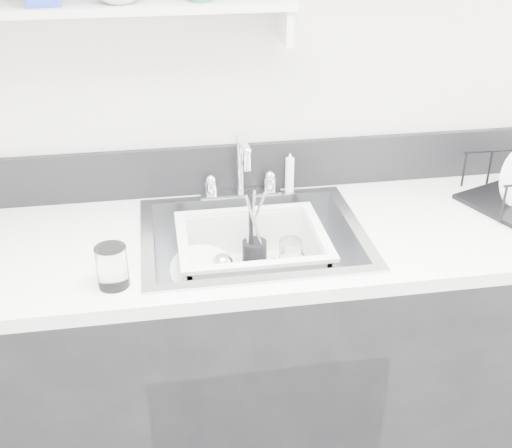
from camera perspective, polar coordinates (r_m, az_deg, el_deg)
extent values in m
cube|color=silver|center=(1.98, -1.69, 13.02)|extent=(3.50, 0.02, 2.60)
cube|color=black|center=(2.13, -0.22, -12.25)|extent=(3.20, 0.62, 0.88)
cube|color=white|center=(1.86, -0.25, -1.44)|extent=(3.20, 0.62, 0.04)
cube|color=black|center=(2.08, -1.57, 5.00)|extent=(3.20, 0.02, 0.16)
cube|color=silver|center=(2.07, -1.37, 2.71)|extent=(0.26, 0.06, 0.02)
cylinder|color=silver|center=(2.05, -4.02, 3.19)|extent=(0.04, 0.04, 0.05)
cylinder|color=silver|center=(2.07, 1.22, 3.57)|extent=(0.04, 0.04, 0.05)
cylinder|color=silver|center=(2.03, -1.41, 5.30)|extent=(0.02, 0.02, 0.20)
cylinder|color=silver|center=(1.92, -1.13, 7.32)|extent=(0.02, 0.15, 0.02)
cylinder|color=white|center=(2.07, 3.01, 4.56)|extent=(0.03, 0.03, 0.14)
cube|color=silver|center=(1.85, -12.86, 18.25)|extent=(1.00, 0.16, 0.02)
cube|color=silver|center=(1.90, 2.62, 17.29)|extent=(0.02, 0.14, 0.10)
cylinder|color=white|center=(1.90, -4.34, -5.35)|extent=(0.21, 0.21, 0.01)
cylinder|color=white|center=(1.89, -4.22, -4.93)|extent=(0.21, 0.21, 0.01)
cylinder|color=white|center=(1.87, -4.70, -4.26)|extent=(0.24, 0.23, 0.09)
cylinder|color=black|center=(1.95, -0.13, -2.78)|extent=(0.07, 0.07, 0.09)
cylinder|color=silver|center=(1.92, -0.54, -0.51)|extent=(0.01, 0.05, 0.18)
cylinder|color=silver|center=(1.91, 0.32, -0.95)|extent=(0.02, 0.04, 0.17)
cylinder|color=black|center=(1.90, -0.46, -0.09)|extent=(0.01, 0.05, 0.20)
cylinder|color=white|center=(1.95, 3.03, -2.74)|extent=(0.08, 0.08, 0.10)
cylinder|color=white|center=(1.63, -12.67, -3.72)|extent=(0.10, 0.10, 0.11)
imported|color=white|center=(1.87, 1.85, -5.51)|extent=(0.12, 0.12, 0.03)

